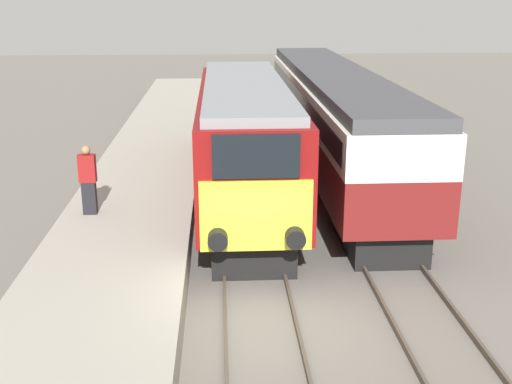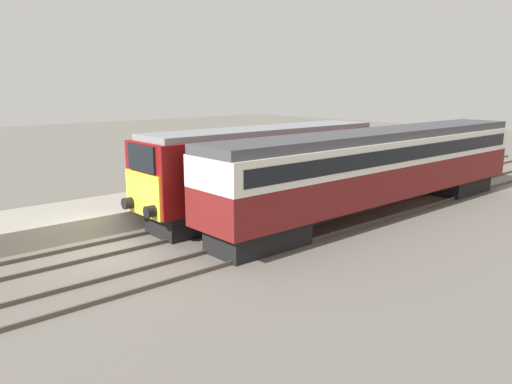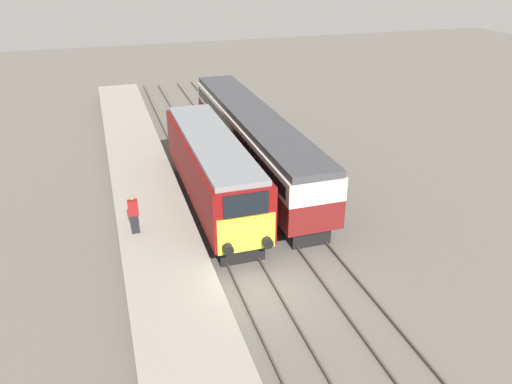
{
  "view_description": "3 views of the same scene",
  "coord_description": "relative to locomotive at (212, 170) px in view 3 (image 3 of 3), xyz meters",
  "views": [
    {
      "loc": [
        -0.77,
        -11.73,
        6.5
      ],
      "look_at": [
        0.0,
        1.56,
        2.35
      ],
      "focal_mm": 45.0,
      "sensor_mm": 36.0,
      "label": 1
    },
    {
      "loc": [
        16.26,
        -7.12,
        5.75
      ],
      "look_at": [
        1.7,
        5.56,
        1.6
      ],
      "focal_mm": 35.0,
      "sensor_mm": 36.0,
      "label": 2
    },
    {
      "loc": [
        -4.99,
        -15.45,
        12.34
      ],
      "look_at": [
        1.7,
        5.56,
        1.6
      ],
      "focal_mm": 35.0,
      "sensor_mm": 36.0,
      "label": 3
    }
  ],
  "objects": [
    {
      "name": "passenger_carriage",
      "position": [
        3.4,
        3.88,
        0.17
      ],
      "size": [
        2.75,
        18.95,
        3.83
      ],
      "color": "black",
      "rests_on": "ground_plane"
    },
    {
      "name": "platform_left",
      "position": [
        -3.3,
        0.39,
        -1.75
      ],
      "size": [
        3.5,
        50.0,
        0.82
      ],
      "color": "#9E998C",
      "rests_on": "ground_plane"
    },
    {
      "name": "ground_plane",
      "position": [
        0.0,
        -7.61,
        -2.16
      ],
      "size": [
        120.0,
        120.0,
        0.0
      ],
      "primitive_type": "plane",
      "color": "slate"
    },
    {
      "name": "rails_far_track",
      "position": [
        3.4,
        -2.61,
        -2.09
      ],
      "size": [
        1.5,
        60.0,
        0.14
      ],
      "color": "#4C4238",
      "rests_on": "ground_plane"
    },
    {
      "name": "person_on_platform",
      "position": [
        -4.26,
        -2.86,
        -0.4
      ],
      "size": [
        0.44,
        0.26,
        1.86
      ],
      "color": "black",
      "rests_on": "platform_left"
    },
    {
      "name": "rails_near_track",
      "position": [
        0.0,
        -2.61,
        -2.09
      ],
      "size": [
        1.51,
        60.0,
        0.14
      ],
      "color": "#4C4238",
      "rests_on": "ground_plane"
    },
    {
      "name": "locomotive",
      "position": [
        0.0,
        0.0,
        0.0
      ],
      "size": [
        2.7,
        12.6,
        3.93
      ],
      "color": "black",
      "rests_on": "ground_plane"
    }
  ]
}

